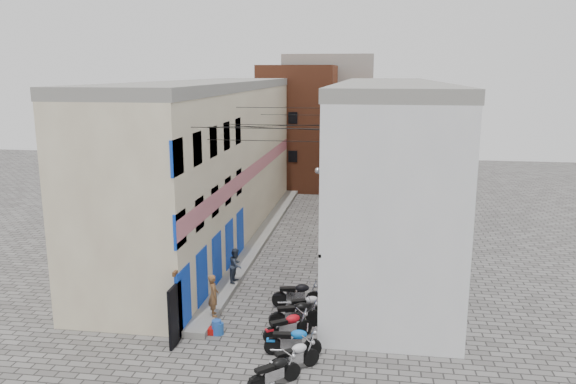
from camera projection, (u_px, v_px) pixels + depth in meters
The scene contains 21 objects.
ground at pixel (248, 343), 20.09m from camera, with size 90.00×90.00×0.00m, color #585552.
plinth at pixel (263, 235), 32.93m from camera, with size 0.90×26.00×0.25m, color gray.
building_left at pixel (212, 160), 32.39m from camera, with size 5.10×27.00×9.00m.
building_right at pixel (387, 164), 30.95m from camera, with size 5.94×26.00×9.00m.
building_far_brick_left at pixel (298, 127), 46.38m from camera, with size 6.00×6.00×10.00m, color brown.
building_far_brick_right at pixel (359, 137), 47.78m from camera, with size 5.00×6.00×8.00m, color brown.
building_far_concrete at pixel (328, 116), 51.77m from camera, with size 8.00×5.00×11.00m, color gray.
far_shopfront at pixel (318, 179), 44.18m from camera, with size 2.00×0.30×2.40m, color black.
overhead_wires at pixel (282, 124), 25.97m from camera, with size 5.80×13.02×1.32m.
motorcycle_a at pixel (274, 371), 17.19m from camera, with size 0.60×1.90×1.10m, color black, non-canonical shape.
motorcycle_b at pixel (294, 355), 18.11m from camera, with size 0.60×1.90×1.10m, color silver, non-canonical shape.
motorcycle_c at pixel (293, 340), 19.12m from camera, with size 0.63×1.98×1.15m, color blue, non-canonical shape.
motorcycle_d at pixel (288, 325), 20.25m from camera, with size 0.61×1.94×1.12m, color red, non-canonical shape.
motorcycle_e at pixel (296, 313), 21.19m from camera, with size 0.66×2.09×1.21m, color black, non-canonical shape.
motorcycle_f at pixel (307, 305), 22.09m from camera, with size 0.58×1.84×1.07m, color silver, non-canonical shape.
motorcycle_g at pixel (297, 293), 23.08m from camera, with size 0.65×2.07×1.20m, color black, non-canonical shape.
person_a at pixel (213, 295), 21.63m from camera, with size 0.60×0.40×1.66m, color brown.
person_b at pixel (236, 265), 25.11m from camera, with size 0.76×0.59×1.56m, color #2E3746.
water_jug_near at pixel (220, 329), 20.70m from camera, with size 0.29×0.29×0.46m, color #2155A7.
water_jug_far at pixel (217, 327), 20.71m from camera, with size 0.35×0.35×0.55m, color blue.
red_crate at pixel (211, 331), 20.77m from camera, with size 0.39×0.29×0.24m, color #BA100D.
Camera 1 is at (4.23, -18.06, 9.54)m, focal length 35.00 mm.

